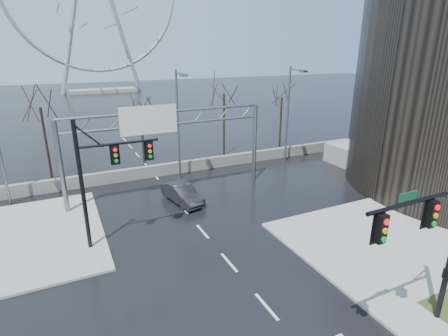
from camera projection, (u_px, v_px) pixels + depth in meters
ground at (267, 307)px, 16.57m from camera, size 260.00×260.00×0.00m
sidewalk_right_ext at (383, 239)px, 22.34m from camera, size 12.00×10.00×0.15m
sidewalk_far at (20, 239)px, 22.29m from camera, size 10.00×12.00×0.15m
barrier_wall at (155, 171)px, 33.47m from camera, size 52.00×0.50×1.10m
signal_mast_near at (438, 230)px, 13.66m from camera, size 5.52×0.41×8.00m
signal_mast_far at (101, 172)px, 20.27m from camera, size 4.72×0.41×8.00m
sign_gantry at (164, 135)px, 27.52m from camera, size 16.36×0.40×7.60m
streetlight_mid at (179, 117)px, 31.00m from camera, size 0.50×2.55×10.00m
streetlight_right at (290, 108)px, 35.91m from camera, size 0.50×2.55×10.00m
tree_left at (42, 116)px, 31.03m from camera, size 3.75×3.75×7.50m
tree_center at (141, 115)px, 35.82m from camera, size 3.25×3.25×6.50m
tree_right at (224, 101)px, 38.32m from camera, size 3.90×3.90×7.80m
tree_far_right at (282, 103)px, 42.27m from camera, size 3.40×3.40×6.80m
car at (182, 194)px, 27.69m from camera, size 2.41×4.70×1.48m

